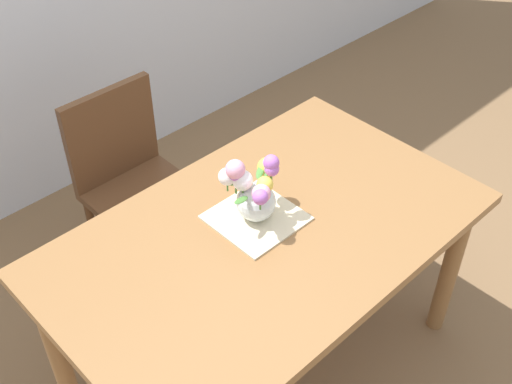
% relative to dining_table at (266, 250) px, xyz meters
% --- Properties ---
extents(ground_plane, '(12.00, 12.00, 0.00)m').
position_rel_dining_table_xyz_m(ground_plane, '(0.00, 0.00, -0.65)').
color(ground_plane, brown).
extents(dining_table, '(1.50, 0.91, 0.74)m').
position_rel_dining_table_xyz_m(dining_table, '(0.00, 0.00, 0.00)').
color(dining_table, olive).
rests_on(dining_table, ground_plane).
extents(chair_far, '(0.42, 0.42, 0.90)m').
position_rel_dining_table_xyz_m(chair_far, '(-0.02, 0.80, -0.13)').
color(chair_far, brown).
rests_on(chair_far, ground_plane).
extents(placemat, '(0.28, 0.28, 0.01)m').
position_rel_dining_table_xyz_m(placemat, '(0.02, 0.07, 0.10)').
color(placemat, beige).
rests_on(placemat, dining_table).
extents(flower_vase, '(0.24, 0.20, 0.25)m').
position_rel_dining_table_xyz_m(flower_vase, '(0.01, 0.07, 0.22)').
color(flower_vase, silver).
rests_on(flower_vase, placemat).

